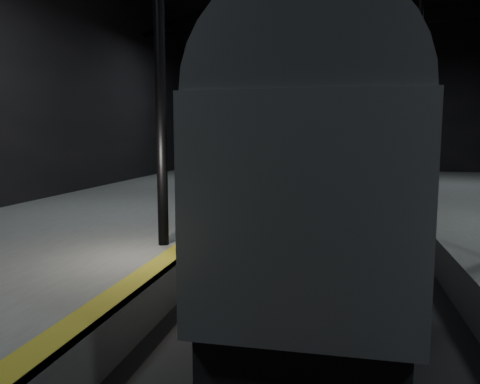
% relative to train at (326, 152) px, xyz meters
% --- Properties ---
extents(ground, '(44.00, 44.00, 0.00)m').
position_rel_train_xyz_m(ground, '(0.00, -1.16, -3.14)').
color(ground, black).
rests_on(ground, ground).
extents(platform_left, '(9.00, 43.80, 1.00)m').
position_rel_train_xyz_m(platform_left, '(-7.50, -1.16, -2.64)').
color(platform_left, '#575754').
rests_on(platform_left, ground).
extents(tactile_strip, '(0.50, 43.80, 0.01)m').
position_rel_train_xyz_m(tactile_strip, '(-3.25, -1.16, -2.13)').
color(tactile_strip, olive).
rests_on(tactile_strip, platform_left).
extents(track, '(2.40, 43.00, 0.24)m').
position_rel_train_xyz_m(track, '(0.00, -1.16, -3.07)').
color(track, '#3F3328').
rests_on(track, ground).
extents(train, '(3.15, 21.05, 5.63)m').
position_rel_train_xyz_m(train, '(0.00, 0.00, 0.00)').
color(train, '#A8ABB0').
rests_on(train, ground).
extents(woman, '(0.69, 0.53, 1.69)m').
position_rel_train_xyz_m(woman, '(-3.80, -3.50, -1.30)').
color(woman, tan).
rests_on(woman, platform_left).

